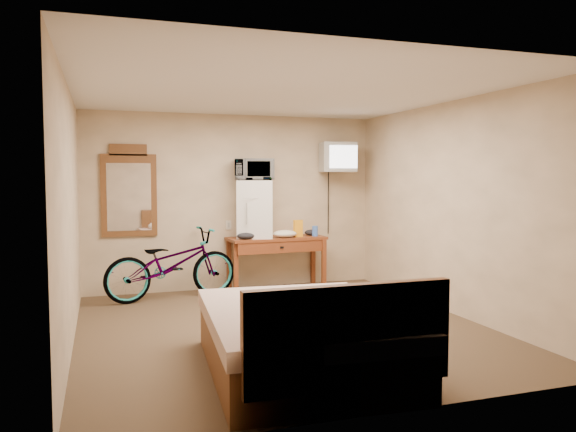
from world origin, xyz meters
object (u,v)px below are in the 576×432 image
at_px(mini_fridge, 255,209).
at_px(bed, 304,338).
at_px(microwave, 254,170).
at_px(crt_television, 338,157).
at_px(blue_cup, 315,231).
at_px(wall_mirror, 129,192).
at_px(bicycle, 172,264).
at_px(desk, 277,245).

bearing_deg(mini_fridge, bed, -98.37).
bearing_deg(microwave, crt_television, 12.53).
distance_m(mini_fridge, blue_cup, 0.95).
bearing_deg(crt_television, wall_mirror, 175.15).
height_order(wall_mirror, bed, wall_mirror).
height_order(crt_television, bicycle, crt_television).
bearing_deg(desk, mini_fridge, 168.29).
xyz_separation_m(blue_cup, bicycle, (-2.08, -0.16, -0.36)).
xyz_separation_m(desk, wall_mirror, (-2.02, 0.27, 0.77)).
xyz_separation_m(bicycle, bed, (0.69, -3.19, -0.17)).
xyz_separation_m(wall_mirror, bed, (1.20, -3.65, -1.11)).
bearing_deg(microwave, desk, 2.75).
bearing_deg(crt_television, bicycle, -175.23).
distance_m(bicycle, bed, 3.27).
relative_size(blue_cup, bed, 0.07).
distance_m(desk, bicycle, 1.54).
distance_m(crt_television, wall_mirror, 3.01).
bearing_deg(bicycle, crt_television, -96.44).
distance_m(mini_fridge, wall_mirror, 1.74).
height_order(blue_cup, wall_mirror, wall_mirror).
distance_m(desk, bed, 3.49).
distance_m(mini_fridge, microwave, 0.56).
xyz_separation_m(mini_fridge, blue_cup, (0.88, -0.09, -0.33)).
bearing_deg(desk, microwave, 168.26).
bearing_deg(blue_cup, desk, 177.45).
bearing_deg(wall_mirror, microwave, -6.97).
height_order(wall_mirror, bicycle, wall_mirror).
xyz_separation_m(microwave, crt_television, (1.26, -0.04, 0.19)).
relative_size(desk, microwave, 2.59).
height_order(microwave, blue_cup, microwave).
relative_size(microwave, crt_television, 0.89).
xyz_separation_m(crt_television, wall_mirror, (-2.96, 0.25, -0.49)).
distance_m(microwave, blue_cup, 1.26).
distance_m(wall_mirror, bicycle, 1.16).
bearing_deg(crt_television, blue_cup, -172.72).
distance_m(microwave, bicycle, 1.75).
distance_m(crt_television, bicycle, 2.85).
xyz_separation_m(mini_fridge, wall_mirror, (-1.71, 0.21, 0.25)).
bearing_deg(bed, desk, 76.33).
xyz_separation_m(mini_fridge, bicycle, (-1.20, -0.25, -0.69)).
relative_size(desk, wall_mirror, 1.14).
relative_size(microwave, bed, 0.26).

